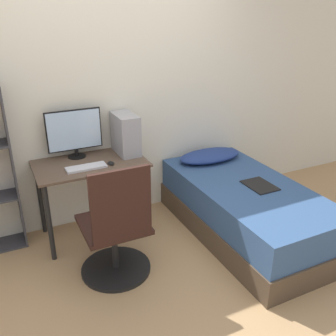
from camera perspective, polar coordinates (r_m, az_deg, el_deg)
name	(u,v)px	position (r m, az deg, el deg)	size (l,w,h in m)	color
ground_plane	(177,291)	(3.16, 1.39, -18.24)	(14.00, 14.00, 0.00)	tan
wall_back	(112,100)	(3.80, -8.58, 10.18)	(8.00, 0.05, 2.50)	silver
desk	(91,175)	(3.61, -11.64, -1.03)	(1.02, 0.60, 0.77)	brown
office_chair	(116,236)	(3.12, -7.86, -10.19)	(0.60, 0.60, 1.04)	black
bed	(245,209)	(3.79, 11.69, -6.18)	(0.96, 1.89, 0.53)	#4C3D2D
pillow	(210,156)	(4.15, 6.40, 1.88)	(0.73, 0.36, 0.11)	navy
magazine	(260,185)	(3.66, 13.81, -2.59)	(0.24, 0.32, 0.01)	black
monitor	(74,132)	(3.64, -14.08, 5.35)	(0.52, 0.17, 0.46)	black
keyboard	(86,167)	(3.43, -12.35, 0.09)	(0.36, 0.13, 0.02)	silver
pc_tower	(125,134)	(3.68, -6.50, 5.20)	(0.19, 0.37, 0.39)	#99999E
mouse	(111,163)	(3.48, -8.72, 0.74)	(0.06, 0.09, 0.02)	black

